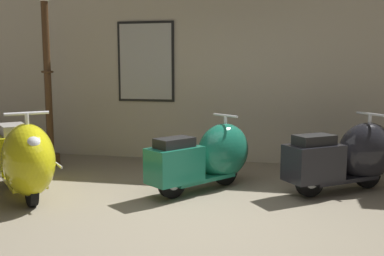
{
  "coord_description": "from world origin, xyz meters",
  "views": [
    {
      "loc": [
        0.87,
        -4.09,
        1.57
      ],
      "look_at": [
        -0.26,
        1.35,
        0.8
      ],
      "focal_mm": 41.01,
      "sensor_mm": 36.0,
      "label": 1
    }
  ],
  "objects": [
    {
      "name": "lamppost",
      "position": [
        -2.77,
        2.23,
        1.52
      ],
      "size": [
        0.28,
        0.28,
        2.84
      ],
      "color": "#472D19",
      "rests_on": "ground"
    },
    {
      "name": "showroom_back_wall",
      "position": [
        0.12,
        3.2,
        1.66
      ],
      "size": [
        18.0,
        0.63,
        3.31
      ],
      "color": "#BCB29E",
      "rests_on": "ground"
    },
    {
      "name": "scooter_1",
      "position": [
        -0.04,
        1.37,
        0.44
      ],
      "size": [
        1.3,
        1.51,
        0.96
      ],
      "rotation": [
        0.0,
        0.0,
        0.92
      ],
      "color": "black",
      "rests_on": "ground"
    },
    {
      "name": "scooter_0",
      "position": [
        -2.14,
        0.51,
        0.49
      ],
      "size": [
        1.57,
        1.63,
        1.08
      ],
      "rotation": [
        0.0,
        0.0,
        -0.82
      ],
      "color": "black",
      "rests_on": "ground"
    },
    {
      "name": "scooter_2",
      "position": [
        1.73,
        1.66,
        0.45
      ],
      "size": [
        1.58,
        1.33,
        0.99
      ],
      "rotation": [
        0.0,
        0.0,
        0.63
      ],
      "color": "black",
      "rests_on": "ground"
    },
    {
      "name": "ground_plane",
      "position": [
        0.0,
        0.0,
        0.0
      ],
      "size": [
        60.0,
        60.0,
        0.0
      ],
      "primitive_type": "plane",
      "color": "gray"
    }
  ]
}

